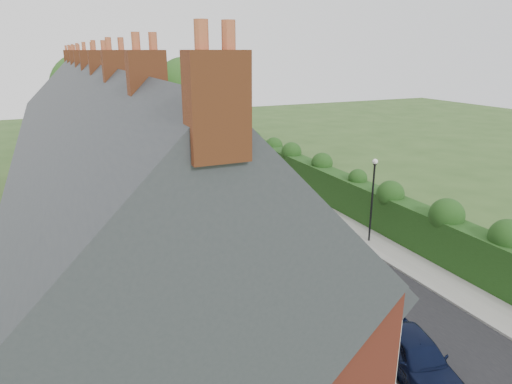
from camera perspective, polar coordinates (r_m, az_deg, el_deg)
ground at (r=23.78m, az=13.27°, el=-10.99°), size 140.00×140.00×0.00m
road at (r=32.13m, az=0.69°, el=-2.85°), size 6.00×58.00×0.02m
pavement_hedge_side at (r=33.95m, az=6.98°, el=-1.77°), size 2.20×58.00×0.12m
pavement_house_side at (r=30.80m, az=-5.84°, el=-3.76°), size 1.70×58.00×0.12m
kerb_hedge_side at (r=33.44m, az=5.44°, el=-2.01°), size 0.18×58.00×0.13m
kerb_house_side at (r=31.03m, az=-4.44°, el=-3.54°), size 0.18×58.00×0.13m
hedge at (r=34.42m, az=9.64°, el=1.07°), size 2.10×58.00×2.85m
terrace_row at (r=27.25m, az=-18.53°, el=2.35°), size 9.05×40.50×11.50m
garden_wall_row at (r=29.48m, az=-7.08°, el=-3.95°), size 0.35×40.35×1.10m
lamppost at (r=27.41m, az=14.40°, el=0.24°), size 0.32×0.32×5.16m
tree_far_left at (r=57.65m, az=-13.84°, el=11.49°), size 7.14×6.80×9.29m
tree_far_right at (r=60.93m, az=-8.54°, el=12.65°), size 7.98×7.60×10.31m
tree_far_back at (r=59.77m, az=-20.17°, el=12.01°), size 8.40×8.00×10.82m
car_navy at (r=18.03m, az=19.28°, el=-18.72°), size 2.76×4.82×1.54m
car_silver_a at (r=21.01m, az=8.76°, el=-12.55°), size 1.82×4.35×1.40m
car_silver_b at (r=23.31m, az=6.75°, el=-9.34°), size 3.10×5.22×1.36m
car_white at (r=30.74m, az=-2.59°, el=-2.29°), size 3.22×5.73×1.57m
car_green at (r=34.34m, az=-4.51°, el=-0.46°), size 2.24×3.97×1.27m
car_red at (r=38.50m, az=-7.92°, el=1.62°), size 2.27×4.90×1.55m
car_beige at (r=44.06m, az=-10.13°, el=3.44°), size 3.43×5.60×1.45m
car_grey at (r=50.73m, az=-12.12°, el=5.10°), size 3.07×5.07×1.37m
horse at (r=33.90m, az=-0.91°, el=-0.43°), size 1.13×1.91×1.51m
horse_cart at (r=35.46m, az=-2.15°, el=1.26°), size 1.41×3.12×2.25m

